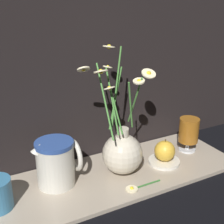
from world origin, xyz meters
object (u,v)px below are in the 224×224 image
(vase_with_flowers, at_px, (122,151))
(tea_glass, at_px, (189,131))
(ceramic_pitcher, at_px, (56,161))
(orange_fruit, at_px, (165,151))

(vase_with_flowers, bearing_deg, tea_glass, 3.47)
(vase_with_flowers, height_order, ceramic_pitcher, vase_with_flowers)
(ceramic_pitcher, xyz_separation_m, tea_glass, (0.48, -0.02, -0.00))
(ceramic_pitcher, relative_size, orange_fruit, 1.94)
(vase_with_flowers, relative_size, tea_glass, 3.25)
(ceramic_pitcher, distance_m, orange_fruit, 0.36)
(ceramic_pitcher, bearing_deg, orange_fruit, -8.26)
(tea_glass, height_order, orange_fruit, tea_glass)
(tea_glass, xyz_separation_m, orange_fruit, (-0.13, -0.03, -0.03))
(vase_with_flowers, xyz_separation_m, tea_glass, (0.28, 0.02, 0.00))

